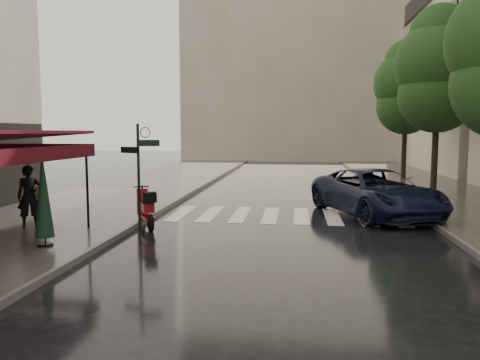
% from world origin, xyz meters
% --- Properties ---
extents(ground, '(120.00, 120.00, 0.00)m').
position_xyz_m(ground, '(0.00, 0.00, 0.00)').
color(ground, black).
rests_on(ground, ground).
extents(sidewalk_near, '(6.00, 60.00, 0.12)m').
position_xyz_m(sidewalk_near, '(-4.50, 12.00, 0.06)').
color(sidewalk_near, '#38332D').
rests_on(sidewalk_near, ground).
extents(sidewalk_far, '(5.50, 60.00, 0.12)m').
position_xyz_m(sidewalk_far, '(10.25, 12.00, 0.06)').
color(sidewalk_far, '#38332D').
rests_on(sidewalk_far, ground).
extents(curb_near, '(0.12, 60.00, 0.16)m').
position_xyz_m(curb_near, '(-1.45, 12.00, 0.07)').
color(curb_near, '#595651').
rests_on(curb_near, ground).
extents(curb_far, '(0.12, 60.00, 0.16)m').
position_xyz_m(curb_far, '(7.45, 12.00, 0.07)').
color(curb_far, '#595651').
rests_on(curb_far, ground).
extents(crosswalk, '(7.85, 3.20, 0.01)m').
position_xyz_m(crosswalk, '(2.98, 6.00, 0.01)').
color(crosswalk, silver).
rests_on(crosswalk, ground).
extents(signpost, '(1.17, 0.29, 3.10)m').
position_xyz_m(signpost, '(-1.19, 3.00, 1.83)').
color(signpost, black).
rests_on(signpost, ground).
extents(backdrop_building, '(22.00, 6.00, 20.00)m').
position_xyz_m(backdrop_building, '(3.00, 38.00, 10.00)').
color(backdrop_building, tan).
rests_on(backdrop_building, ground).
extents(tree_mid, '(3.80, 3.80, 8.34)m').
position_xyz_m(tree_mid, '(9.50, 12.00, 5.59)').
color(tree_mid, black).
rests_on(tree_mid, sidewalk_far).
extents(tree_far, '(3.80, 3.80, 8.16)m').
position_xyz_m(tree_far, '(9.70, 19.00, 5.46)').
color(tree_far, black).
rests_on(tree_far, sidewalk_far).
extents(pedestrian_with_umbrella, '(1.47, 1.48, 2.53)m').
position_xyz_m(pedestrian_with_umbrella, '(-4.30, 2.53, 1.80)').
color(pedestrian_with_umbrella, black).
rests_on(pedestrian_with_umbrella, sidewalk_near).
extents(scooter, '(1.05, 1.61, 1.18)m').
position_xyz_m(scooter, '(-1.15, 3.48, 0.55)').
color(scooter, black).
rests_on(scooter, ground).
extents(parked_car, '(4.53, 6.31, 1.60)m').
position_xyz_m(parked_car, '(6.03, 6.35, 0.80)').
color(parked_car, black).
rests_on(parked_car, ground).
extents(parasol_back, '(0.44, 0.44, 2.33)m').
position_xyz_m(parasol_back, '(-2.70, 0.50, 1.38)').
color(parasol_back, black).
rests_on(parasol_back, sidewalk_near).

